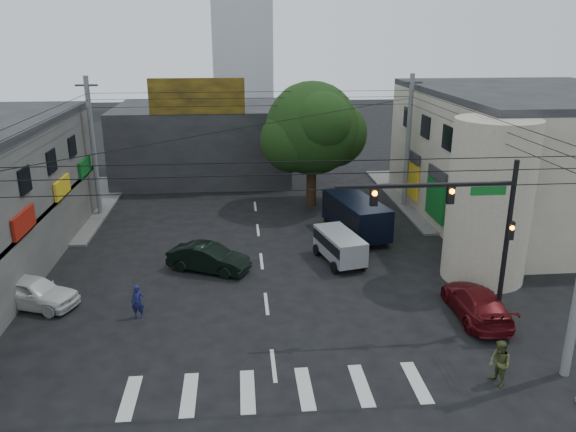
{
  "coord_description": "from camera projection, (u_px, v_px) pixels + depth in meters",
  "views": [
    {
      "loc": [
        -1.08,
        -21.07,
        11.89
      ],
      "look_at": [
        1.17,
        4.0,
        3.54
      ],
      "focal_mm": 35.0,
      "sensor_mm": 36.0,
      "label": 1
    }
  ],
  "objects": [
    {
      "name": "navy_van",
      "position": [
        356.0,
        217.0,
        33.93
      ],
      "size": [
        6.58,
        4.58,
        2.26
      ],
      "primitive_type": null,
      "rotation": [
        0.0,
        0.0,
        1.79
      ],
      "color": "black",
      "rests_on": "ground"
    },
    {
      "name": "building_far",
      "position": [
        203.0,
        142.0,
        47.05
      ],
      "size": [
        14.0,
        10.0,
        6.0
      ],
      "primitive_type": "cube",
      "color": "#232326",
      "rests_on": "ground"
    },
    {
      "name": "billboard",
      "position": [
        197.0,
        96.0,
        41.06
      ],
      "size": [
        7.0,
        0.3,
        2.6
      ],
      "primitive_type": "cube",
      "color": "olive",
      "rests_on": "building_far"
    },
    {
      "name": "utility_pole_far_right",
      "position": [
        408.0,
        142.0,
        38.33
      ],
      "size": [
        0.32,
        0.32,
        9.2
      ],
      "primitive_type": "cylinder",
      "color": "#59595B",
      "rests_on": "ground"
    },
    {
      "name": "dark_sedan",
      "position": [
        209.0,
        258.0,
        28.96
      ],
      "size": [
        4.71,
        5.38,
        1.4
      ],
      "primitive_type": "imported",
      "rotation": [
        0.0,
        0.0,
        1.14
      ],
      "color": "black",
      "rests_on": "ground"
    },
    {
      "name": "traffic_officer",
      "position": [
        138.0,
        302.0,
        24.18
      ],
      "size": [
        0.57,
        0.39,
        1.51
      ],
      "primitive_type": "imported",
      "rotation": [
        0.0,
        0.0,
        -0.03
      ],
      "color": "#151A4A",
      "rests_on": "ground"
    },
    {
      "name": "utility_pole_far_left",
      "position": [
        93.0,
        148.0,
        36.54
      ],
      "size": [
        0.32,
        0.32,
        9.2
      ],
      "primitive_type": "cylinder",
      "color": "#59595B",
      "rests_on": "ground"
    },
    {
      "name": "silver_minivan",
      "position": [
        339.0,
        248.0,
        30.01
      ],
      "size": [
        4.5,
        3.26,
        1.63
      ],
      "primitive_type": null,
      "rotation": [
        0.0,
        0.0,
        1.8
      ],
      "color": "#AAAEB2",
      "rests_on": "ground"
    },
    {
      "name": "pedestrian_olive",
      "position": [
        500.0,
        364.0,
        19.55
      ],
      "size": [
        1.11,
        1.01,
        1.69
      ],
      "primitive_type": "imported",
      "rotation": [
        0.0,
        0.0,
        -1.34
      ],
      "color": "#434B22",
      "rests_on": "ground"
    },
    {
      "name": "white_compact",
      "position": [
        32.0,
        292.0,
        25.2
      ],
      "size": [
        4.46,
        5.32,
        1.43
      ],
      "primitive_type": "imported",
      "rotation": [
        0.0,
        0.0,
        1.21
      ],
      "color": "silver",
      "rests_on": "ground"
    },
    {
      "name": "corner_column",
      "position": [
        489.0,
        201.0,
        27.21
      ],
      "size": [
        4.0,
        4.0,
        8.0
      ],
      "primitive_type": "cylinder",
      "color": "gray",
      "rests_on": "ground"
    },
    {
      "name": "maroon_sedan",
      "position": [
        476.0,
        303.0,
        24.27
      ],
      "size": [
        2.15,
        4.79,
        1.36
      ],
      "primitive_type": "imported",
      "rotation": [
        0.0,
        0.0,
        3.12
      ],
      "color": "#510B0F",
      "rests_on": "ground"
    },
    {
      "name": "ground",
      "position": [
        269.0,
        326.0,
        23.76
      ],
      "size": [
        160.0,
        160.0,
        0.0
      ],
      "primitive_type": "plane",
      "color": "black",
      "rests_on": "ground"
    },
    {
      "name": "street_tree",
      "position": [
        312.0,
        129.0,
        38.44
      ],
      "size": [
        6.4,
        6.4,
        8.7
      ],
      "color": "black",
      "rests_on": "ground"
    },
    {
      "name": "sidewalk_far_right",
      "position": [
        493.0,
        195.0,
        42.28
      ],
      "size": [
        16.0,
        16.0,
        0.15
      ],
      "primitive_type": "cube",
      "color": "#514F4C",
      "rests_on": "ground"
    },
    {
      "name": "traffic_gantry",
      "position": [
        468.0,
        220.0,
        21.95
      ],
      "size": [
        7.1,
        0.35,
        7.2
      ],
      "color": "black",
      "rests_on": "ground"
    },
    {
      "name": "building_right",
      "position": [
        534.0,
        158.0,
        36.32
      ],
      "size": [
        14.0,
        18.0,
        8.0
      ],
      "primitive_type": "cube",
      "color": "gray",
      "rests_on": "ground"
    }
  ]
}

